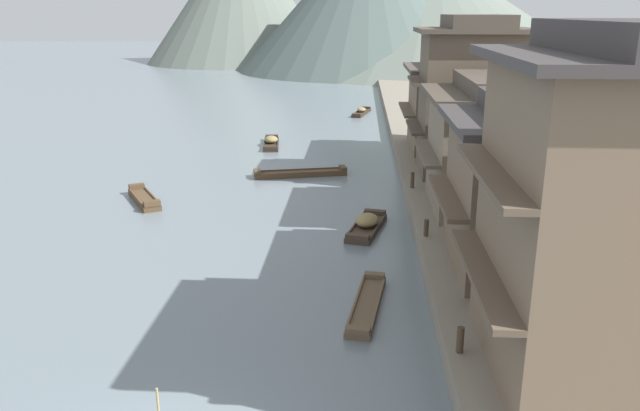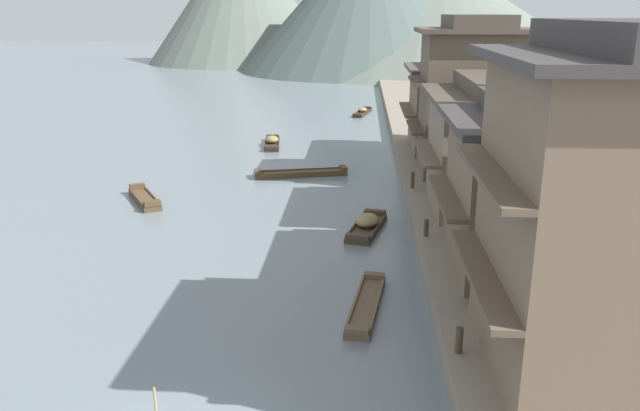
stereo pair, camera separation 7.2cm
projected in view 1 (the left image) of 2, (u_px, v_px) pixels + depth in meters
The scene contains 16 objects.
riverbank_right at pixel (535, 159), 41.45m from camera, with size 18.00×110.00×0.73m, color gray.
boat_moored_nearest at pixel (271, 142), 47.32m from camera, with size 1.59×4.75×0.75m.
boat_moored_second at pixel (367, 225), 29.05m from camera, with size 2.00×4.14×0.79m.
boat_moored_third at pixel (367, 305), 21.49m from camera, with size 1.46×4.69×0.38m.
boat_moored_far at pixel (301, 173), 38.74m from camera, with size 5.71×2.35×0.49m.
boat_midriver_drifting at pixel (144, 199), 33.35m from camera, with size 2.78×3.82×0.57m.
boat_midriver_upstream at pixel (362, 112), 61.97m from camera, with size 1.96×5.14×0.66m.
house_waterfront_nearest at pixel (626, 212), 15.28m from camera, with size 7.07×7.17×8.74m.
house_waterfront_second at pixel (532, 187), 22.29m from camera, with size 6.40×6.63×6.14m.
house_waterfront_tall at pixel (496, 145), 29.28m from camera, with size 6.84×6.85×6.14m.
house_waterfront_narrow at pixel (471, 97), 35.37m from camera, with size 6.62×5.55×8.74m.
house_waterfront_far at pixel (444, 104), 42.24m from camera, with size 5.35×7.39×6.14m.
mooring_post_dock_near at pixel (460, 340), 17.24m from camera, with size 0.20×0.20×0.75m, color #473828.
mooring_post_dock_mid at pixel (426, 228), 26.19m from camera, with size 0.20×0.20×0.71m, color #473828.
mooring_post_dock_far at pixel (412, 180), 33.37m from camera, with size 0.20×0.20×0.83m, color #473828.
hill_far_east at pixel (433, 12), 108.76m from camera, with size 60.52×60.52×18.79m, color slate.
Camera 1 is at (4.34, -11.29, 9.66)m, focal length 35.64 mm.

